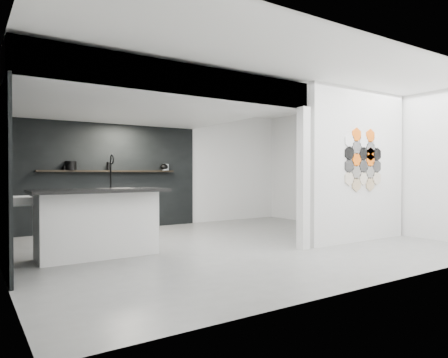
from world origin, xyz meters
TOP-DOWN VIEW (x-y plane):
  - floor at (0.00, 0.00)m, footprint 7.00×6.00m
  - partition_panel at (2.23, -1.00)m, footprint 2.45×0.15m
  - bay_clad_back at (-1.30, 2.97)m, footprint 4.40×0.04m
  - bulkhead at (-1.30, 1.00)m, footprint 4.40×4.00m
  - corner_column at (0.82, -1.00)m, footprint 0.16×0.16m
  - fascia_beam at (-1.30, -0.92)m, footprint 4.40×0.16m
  - wall_basin at (-3.24, 0.80)m, footprint 0.40×0.60m
  - display_shelf at (-1.20, 2.87)m, footprint 3.00×0.15m
  - kitchen_island at (-2.20, 0.24)m, footprint 1.94×0.85m
  - stockpot at (-2.02, 2.87)m, footprint 0.27×0.27m
  - kettle at (0.09, 2.87)m, footprint 0.20×0.20m
  - glass_bowl at (0.11, 2.87)m, footprint 0.18×0.18m
  - glass_vase at (0.15, 2.87)m, footprint 0.11×0.11m
  - bottle_dark at (-1.24, 2.87)m, footprint 0.08×0.08m
  - utensil_cup at (-2.15, 2.87)m, footprint 0.07×0.07m
  - hex_tile_cluster at (2.26, -1.09)m, footprint 1.04×0.02m

SIDE VIEW (x-z plane):
  - floor at x=0.00m, z-range -0.01..0.00m
  - kitchen_island at x=-2.20m, z-range -0.25..1.31m
  - wall_basin at x=-3.24m, z-range 0.79..0.91m
  - bay_clad_back at x=-1.30m, z-range 0.00..2.35m
  - corner_column at x=0.82m, z-range 0.00..2.35m
  - display_shelf at x=-1.20m, z-range 1.28..1.32m
  - utensil_cup at x=-2.15m, z-range 1.32..1.41m
  - glass_bowl at x=0.11m, z-range 1.32..1.42m
  - glass_vase at x=0.15m, z-range 1.32..1.47m
  - kettle at x=0.09m, z-range 1.32..1.48m
  - partition_panel at x=2.23m, z-range 0.00..2.80m
  - bottle_dark at x=-1.24m, z-range 1.32..1.50m
  - stockpot at x=-2.02m, z-range 1.32..1.51m
  - hex_tile_cluster at x=2.26m, z-range 0.92..2.09m
  - bulkhead at x=-1.30m, z-range 2.35..2.75m
  - fascia_beam at x=-1.30m, z-range 2.35..2.75m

